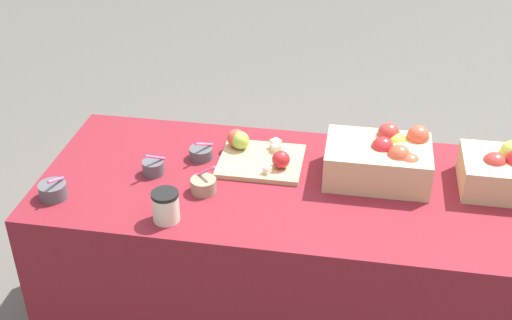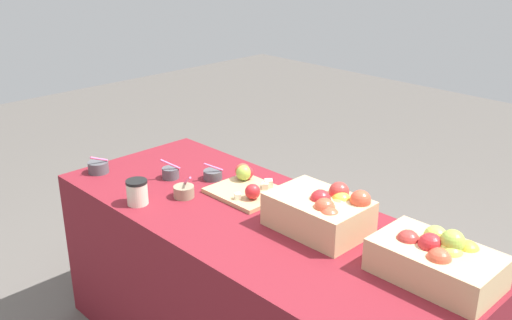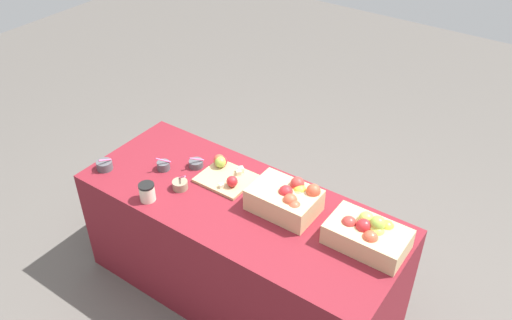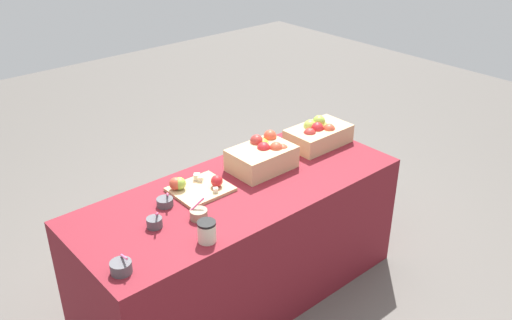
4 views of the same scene
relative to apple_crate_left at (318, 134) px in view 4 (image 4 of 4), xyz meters
The scene contains 10 objects.
ground_plane 1.10m from the apple_crate_left, behind, with size 10.00×10.00×0.00m, color #56514C.
table 0.86m from the apple_crate_left, behind, with size 1.90×0.76×0.74m, color maroon.
apple_crate_left is the anchor object (origin of this frame).
apple_crate_middle 0.48m from the apple_crate_left, behind, with size 0.37×0.26×0.18m.
cutting_board_front 0.94m from the apple_crate_left, behind, with size 0.31×0.26×0.09m.
sample_bowl_near 1.61m from the apple_crate_left, 168.48° to the right, with size 0.10×0.10×0.09m.
sample_bowl_mid 1.29m from the apple_crate_left, behind, with size 0.08×0.09×0.10m.
sample_bowl_far 1.10m from the apple_crate_left, 169.52° to the right, with size 0.09×0.09×0.10m.
sample_bowl_extra 1.14m from the apple_crate_left, behind, with size 0.09×0.09×0.09m.
coffee_cup 1.22m from the apple_crate_left, 161.87° to the right, with size 0.09×0.09×0.11m.
Camera 4 is at (-1.64, -2.03, 2.27)m, focal length 38.40 mm.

